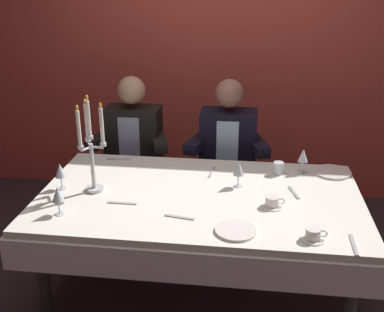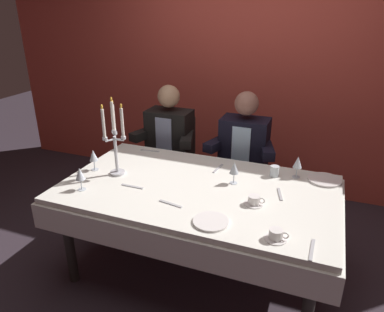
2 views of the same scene
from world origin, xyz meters
name	(u,v)px [view 1 (image 1 of 2)]	position (x,y,z in m)	size (l,w,h in m)	color
ground_plane	(199,296)	(0.00, 0.00, 0.00)	(12.00, 12.00, 0.00)	#332931
back_wall	(221,47)	(0.00, 1.66, 1.35)	(6.00, 0.12, 2.70)	#C74538
dining_table	(200,212)	(0.00, 0.00, 0.62)	(1.94, 1.14, 0.74)	white
candelabra	(91,150)	(-0.64, -0.03, 1.00)	(0.15, 0.17, 0.59)	silver
dinner_plate_0	(333,172)	(0.83, 0.42, 0.75)	(0.24, 0.24, 0.01)	white
dinner_plate_1	(236,230)	(0.23, -0.40, 0.75)	(0.21, 0.21, 0.01)	white
wine_glass_0	(303,156)	(0.63, 0.40, 0.85)	(0.07, 0.07, 0.16)	silver
wine_glass_1	(58,195)	(-0.73, -0.34, 0.85)	(0.07, 0.07, 0.16)	silver
wine_glass_2	(239,169)	(0.22, 0.14, 0.86)	(0.07, 0.07, 0.16)	silver
wine_glass_3	(60,171)	(-0.84, -0.03, 0.86)	(0.07, 0.07, 0.16)	silver
water_tumbler_0	(278,168)	(0.47, 0.36, 0.78)	(0.07, 0.07, 0.08)	silver
coffee_cup_0	(272,202)	(0.42, -0.10, 0.77)	(0.13, 0.12, 0.06)	white
coffee_cup_1	(313,235)	(0.61, -0.43, 0.77)	(0.13, 0.12, 0.06)	white
fork_0	(122,203)	(-0.43, -0.17, 0.74)	(0.17, 0.02, 0.01)	#B7B7BC
fork_1	(119,159)	(-0.62, 0.47, 0.74)	(0.17, 0.02, 0.01)	#B7B7BC
fork_2	(179,217)	(-0.08, -0.29, 0.74)	(0.17, 0.02, 0.01)	#B7B7BC
fork_3	(212,172)	(0.04, 0.33, 0.74)	(0.17, 0.02, 0.01)	#B7B7BC
knife_4	(354,245)	(0.80, -0.46, 0.74)	(0.19, 0.02, 0.01)	#B7B7BC
spoon_5	(294,192)	(0.56, 0.09, 0.74)	(0.17, 0.02, 0.01)	#B7B7BC
seated_diner_0	(134,140)	(-0.62, 0.89, 0.74)	(0.63, 0.48, 1.24)	#292623
seated_diner_1	(228,144)	(0.12, 0.89, 0.74)	(0.63, 0.48, 1.24)	#292623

